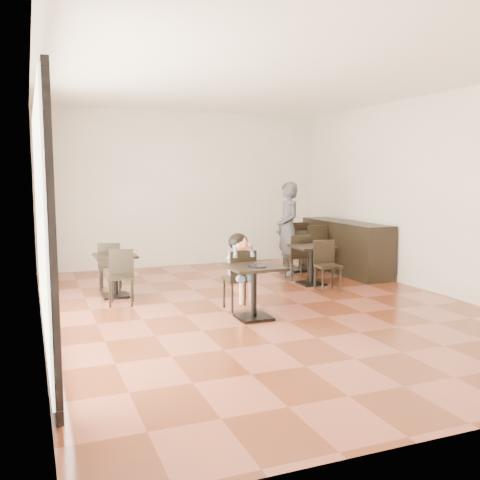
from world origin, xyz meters
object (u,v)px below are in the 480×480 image
cafe_table_left (115,276)px  chair_left_a (110,266)px  child (239,272)px  chair_back_b (321,250)px  chair_mid_b (328,266)px  chair_mid_a (297,257)px  child_table (254,292)px  cafe_table_mid (311,265)px  chair_back_a (295,244)px  cafe_table_back (301,251)px  child_chair (239,279)px  adult_patron (288,229)px  chair_left_b (121,278)px

cafe_table_left → chair_left_a: (0.00, 0.55, 0.07)m
child → chair_back_b: child is taller
chair_mid_b → chair_left_a: 3.61m
chair_mid_a → child_table: bearing=56.8°
child → cafe_table_left: 2.10m
cafe_table_mid → chair_back_a: (0.64, 1.86, 0.12)m
cafe_table_left → chair_mid_b: bearing=-14.3°
chair_mid_a → chair_back_b: size_ratio=0.88×
chair_left_a → chair_back_b: (3.96, -0.09, 0.06)m
cafe_table_back → chair_mid_b: bearing=-104.6°
chair_mid_a → cafe_table_back: bearing=-116.9°
chair_back_b → chair_back_a: bearing=95.3°
chair_back_b → cafe_table_mid: bearing=-125.0°
chair_back_a → chair_back_b: size_ratio=1.00×
child_chair → cafe_table_back: 3.36m
cafe_table_mid → chair_mid_a: chair_mid_a is taller
chair_mid_a → chair_left_a: size_ratio=1.02×
child → cafe_table_back: (2.30, 2.45, -0.15)m
chair_mid_a → chair_back_a: (0.64, 1.31, 0.05)m
chair_mid_a → chair_back_b: bearing=-156.5°
child → adult_patron: adult_patron is taller
child_table → cafe_table_back: 3.78m
chair_mid_b → chair_left_a: bearing=162.9°
chair_left_b → child_table: bearing=-30.5°
chair_left_a → chair_back_a: chair_back_a is taller
cafe_table_back → chair_mid_a: (-0.48, -0.76, 0.02)m
chair_back_b → chair_left_b: bearing=-160.4°
cafe_table_back → chair_back_a: bearing=74.1°
cafe_table_back → chair_mid_b: size_ratio=0.94×
child_table → chair_back_b: bearing=45.0°
child_table → chair_back_b: chair_back_b is taller
child_table → cafe_table_mid: child_table is taller
chair_left_b → cafe_table_back: bearing=35.5°
cafe_table_back → child_chair: bearing=-133.1°
child_chair → chair_back_b: chair_back_b is taller
cafe_table_left → chair_back_a: 4.26m
child_table → chair_left_a: bearing=120.7°
chair_mid_b → chair_left_b: (-3.32, 0.30, -0.01)m
adult_patron → chair_mid_b: size_ratio=2.16×
child_chair → child_table: bearing=90.0°
chair_left_a → child_table: bearing=133.9°
child_table → chair_mid_a: bearing=51.1°
chair_mid_b → chair_mid_a: bearing=95.7°
adult_patron → cafe_table_mid: size_ratio=2.59×
child_chair → cafe_table_left: (-1.51, 1.44, -0.10)m
chair_left_a → chair_left_b: size_ratio=1.00×
cafe_table_left → cafe_table_back: 3.94m
child_table → chair_mid_b: size_ratio=0.87×
cafe_table_left → chair_left_b: bearing=-90.0°
cafe_table_back → chair_left_b: (-3.81, -1.56, 0.01)m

